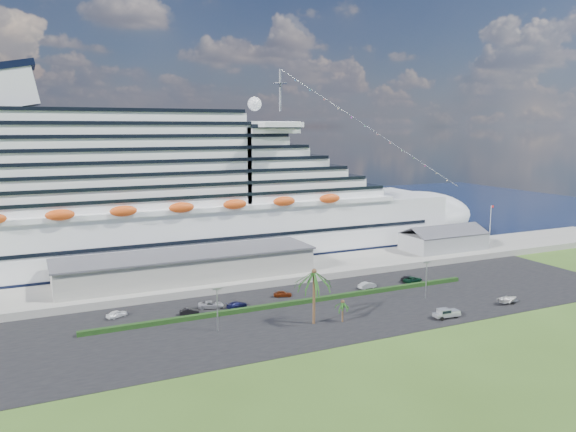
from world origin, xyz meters
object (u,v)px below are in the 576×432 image
parked_car_3 (237,305)px  boat_trailer (509,299)px  pickup_truck (446,313)px  cruise_ship (176,203)px

parked_car_3 → boat_trailer: 57.97m
boat_trailer → pickup_truck: bearing=-175.2°
parked_car_3 → pickup_truck: size_ratio=0.82×
cruise_ship → parked_car_3: size_ratio=41.56×
cruise_ship → parked_car_3: cruise_ship is taller
parked_car_3 → boat_trailer: bearing=-128.2°
pickup_truck → boat_trailer: pickup_truck is taller
cruise_ship → pickup_truck: 79.10m
parked_car_3 → pickup_truck: (35.36, -23.56, 0.39)m
cruise_ship → parked_car_3: 47.52m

